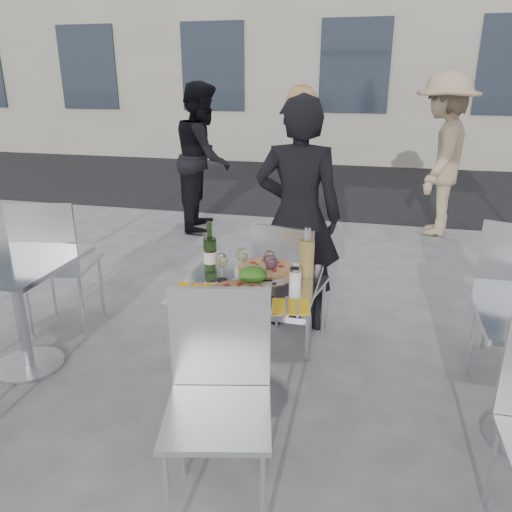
% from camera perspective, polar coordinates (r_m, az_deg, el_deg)
% --- Properties ---
extents(ground, '(80.00, 80.00, 0.00)m').
position_cam_1_polar(ground, '(3.07, -0.70, -16.07)').
color(ground, slate).
extents(street_asphalt, '(24.00, 5.00, 0.00)m').
position_cam_1_polar(street_asphalt, '(9.11, 9.67, 8.15)').
color(street_asphalt, black).
rests_on(street_asphalt, ground).
extents(main_table, '(0.72, 0.72, 0.75)m').
position_cam_1_polar(main_table, '(2.79, -0.74, -7.05)').
color(main_table, '#B7BABF').
rests_on(main_table, ground).
extents(side_table_left, '(0.72, 0.72, 0.75)m').
position_cam_1_polar(side_table_left, '(3.45, -25.70, -3.67)').
color(side_table_left, '#B7BABF').
rests_on(side_table_left, ground).
extents(chair_far, '(0.49, 0.50, 0.92)m').
position_cam_1_polar(chair_far, '(3.32, 3.57, -2.40)').
color(chair_far, silver).
rests_on(chair_far, ground).
extents(chair_near, '(0.53, 0.54, 0.96)m').
position_cam_1_polar(chair_near, '(2.19, -4.26, -14.35)').
color(chair_near, silver).
rests_on(chair_near, ground).
extents(side_chair_lfar, '(0.54, 0.55, 1.02)m').
position_cam_1_polar(side_chair_lfar, '(3.80, -22.10, -0.05)').
color(side_chair_lfar, silver).
rests_on(side_chair_lfar, ground).
extents(woman_diner, '(0.64, 0.43, 1.70)m').
position_cam_1_polar(woman_diner, '(3.60, 4.84, 4.50)').
color(woman_diner, black).
rests_on(woman_diner, ground).
extents(pedestrian_a, '(0.82, 0.97, 1.76)m').
position_cam_1_polar(pedestrian_a, '(6.20, -6.03, 11.16)').
color(pedestrian_a, black).
rests_on(pedestrian_a, ground).
extents(pedestrian_b, '(0.93, 1.32, 1.87)m').
position_cam_1_polar(pedestrian_b, '(6.28, 20.39, 10.68)').
color(pedestrian_b, tan).
rests_on(pedestrian_b, ground).
extents(pizza_near, '(0.30, 0.30, 0.02)m').
position_cam_1_polar(pizza_near, '(2.56, -2.17, -4.15)').
color(pizza_near, tan).
rests_on(pizza_near, main_table).
extents(pizza_far, '(0.36, 0.36, 0.03)m').
position_cam_1_polar(pizza_far, '(2.84, 1.12, -1.47)').
color(pizza_far, white).
rests_on(pizza_far, main_table).
extents(salad_plate, '(0.22, 0.22, 0.09)m').
position_cam_1_polar(salad_plate, '(2.69, -0.39, -2.32)').
color(salad_plate, white).
rests_on(salad_plate, main_table).
extents(wine_bottle, '(0.07, 0.08, 0.29)m').
position_cam_1_polar(wine_bottle, '(2.82, -5.27, 0.35)').
color(wine_bottle, '#2F4E1D').
rests_on(wine_bottle, main_table).
extents(carafe, '(0.08, 0.08, 0.29)m').
position_cam_1_polar(carafe, '(2.73, 5.82, -0.23)').
color(carafe, '#D9BA5D').
rests_on(carafe, main_table).
extents(sugar_shaker, '(0.06, 0.06, 0.11)m').
position_cam_1_polar(sugar_shaker, '(2.63, 4.51, -2.51)').
color(sugar_shaker, white).
rests_on(sugar_shaker, main_table).
extents(wineglass_white_a, '(0.07, 0.07, 0.16)m').
position_cam_1_polar(wineglass_white_a, '(2.70, -3.96, -0.61)').
color(wineglass_white_a, white).
rests_on(wineglass_white_a, main_table).
extents(wineglass_white_b, '(0.07, 0.07, 0.16)m').
position_cam_1_polar(wineglass_white_b, '(2.77, -1.62, -0.04)').
color(wineglass_white_b, white).
rests_on(wineglass_white_b, main_table).
extents(wineglass_red_a, '(0.07, 0.07, 0.16)m').
position_cam_1_polar(wineglass_red_a, '(2.66, 1.78, -0.89)').
color(wineglass_red_a, white).
rests_on(wineglass_red_a, main_table).
extents(wineglass_red_b, '(0.07, 0.07, 0.16)m').
position_cam_1_polar(wineglass_red_b, '(2.73, 1.52, -0.32)').
color(wineglass_red_b, white).
rests_on(wineglass_red_b, main_table).
extents(napkin_left, '(0.19, 0.20, 0.01)m').
position_cam_1_polar(napkin_left, '(2.63, -7.43, -3.81)').
color(napkin_left, yellow).
rests_on(napkin_left, main_table).
extents(napkin_right, '(0.21, 0.21, 0.01)m').
position_cam_1_polar(napkin_right, '(2.43, 4.00, -5.73)').
color(napkin_right, yellow).
rests_on(napkin_right, main_table).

